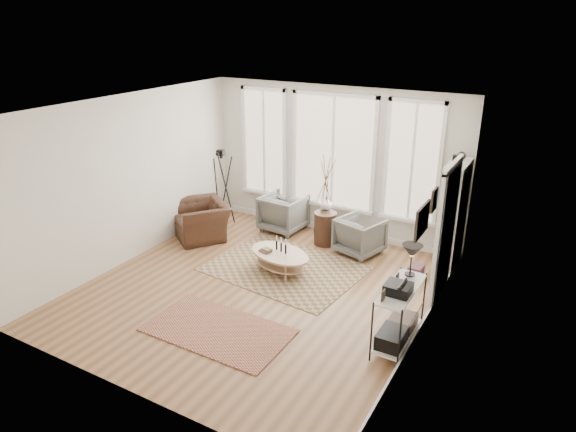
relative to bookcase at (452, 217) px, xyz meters
The scene contains 17 objects.
room 3.30m from the bookcase, 137.70° to the right, with size 5.50×5.54×2.90m.
bay_window 2.57m from the bookcase, 168.63° to the left, with size 4.14×0.12×2.24m.
door 1.10m from the bookcase, 82.91° to the right, with size 0.09×1.06×2.22m.
bookcase is the anchor object (origin of this frame).
low_shelf 2.56m from the bookcase, 91.28° to the right, with size 0.38×1.08×1.30m.
wall_art 2.66m from the bookcase, 86.75° to the right, with size 0.04×0.88×0.44m.
rug_main 2.95m from the bookcase, 150.18° to the right, with size 2.52×1.89×0.01m, color brown.
rug_runner 4.28m from the bookcase, 123.73° to the right, with size 2.01×1.12×0.01m, color maroon.
coffee_table 2.97m from the bookcase, 148.03° to the right, with size 1.30×1.00×0.53m.
armchair_left 3.36m from the bookcase, behind, with size 0.79×0.82×0.74m, color slate.
armchair_right 1.68m from the bookcase, behind, with size 0.73×0.75×0.69m, color slate.
side_table 2.28m from the bookcase, behind, with size 0.42×0.42×1.78m.
vase 2.37m from the bookcase, behind, with size 0.24×0.24×0.26m, color silver.
accent_chair 4.69m from the bookcase, 167.67° to the right, with size 1.08×0.95×0.70m, color #3B2116.
tripod_camera 4.60m from the bookcase, behind, with size 0.55×0.55×1.57m.
book_stack_near 1.08m from the bookcase, 127.01° to the right, with size 0.22×0.27×0.18m, color brown.
book_stack_far 1.14m from the bookcase, 122.27° to the right, with size 0.18×0.23×0.15m, color brown.
Camera 1 is at (3.95, -6.05, 4.11)m, focal length 32.00 mm.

